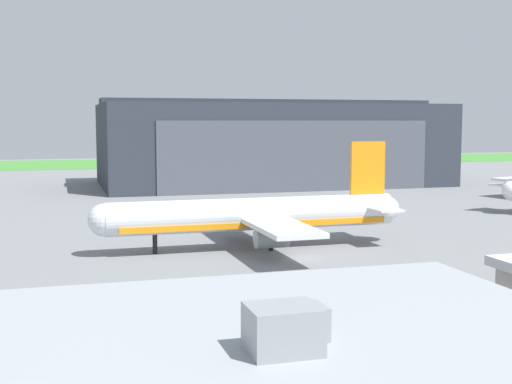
% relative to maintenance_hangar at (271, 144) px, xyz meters
% --- Properties ---
extents(ground_plane, '(440.00, 440.00, 0.00)m').
position_rel_maintenance_hangar_xyz_m(ground_plane, '(-24.31, -89.18, -9.86)').
color(ground_plane, slate).
extents(grass_field_strip, '(440.00, 56.00, 0.08)m').
position_rel_maintenance_hangar_xyz_m(grass_field_strip, '(-24.31, 93.34, -9.82)').
color(grass_field_strip, '#458B37').
rests_on(grass_field_strip, ground_plane).
extents(maintenance_hangar, '(81.30, 40.20, 20.64)m').
position_rel_maintenance_hangar_xyz_m(maintenance_hangar, '(0.00, 0.00, 0.00)').
color(maintenance_hangar, '#2D333D').
rests_on(maintenance_hangar, ground_plane).
extents(airliner_near_right, '(39.10, 29.80, 12.88)m').
position_rel_maintenance_hangar_xyz_m(airliner_near_right, '(-27.79, -81.54, -5.79)').
color(airliner_near_right, silver).
rests_on(airliner_near_right, ground_plane).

